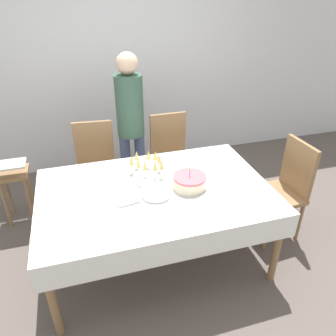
% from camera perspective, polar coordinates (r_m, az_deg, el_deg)
% --- Properties ---
extents(ground_plane, '(12.00, 12.00, 0.00)m').
position_cam_1_polar(ground_plane, '(3.12, -1.97, -14.98)').
color(ground_plane, '#564C47').
extents(wall_back, '(8.00, 0.05, 2.70)m').
position_cam_1_polar(wall_back, '(4.20, -9.34, 17.88)').
color(wall_back, silver).
rests_on(wall_back, ground_plane).
extents(dining_table, '(1.87, 1.21, 0.73)m').
position_cam_1_polar(dining_table, '(2.72, -2.20, -5.56)').
color(dining_table, white).
rests_on(dining_table, ground_plane).
extents(dining_chair_far_left, '(0.46, 0.46, 0.96)m').
position_cam_1_polar(dining_chair_far_left, '(3.50, -12.43, 0.65)').
color(dining_chair_far_left, olive).
rests_on(dining_chair_far_left, ground_plane).
extents(dining_chair_far_right, '(0.42, 0.42, 0.96)m').
position_cam_1_polar(dining_chair_far_right, '(3.62, 0.49, 2.46)').
color(dining_chair_far_right, olive).
rests_on(dining_chair_far_right, ground_plane).
extents(dining_chair_right_end, '(0.44, 0.44, 0.96)m').
position_cam_1_polar(dining_chair_right_end, '(3.25, 19.70, -2.97)').
color(dining_chair_right_end, olive).
rests_on(dining_chair_right_end, ground_plane).
extents(birthday_cake, '(0.27, 0.27, 0.18)m').
position_cam_1_polar(birthday_cake, '(2.67, 3.76, -2.38)').
color(birthday_cake, beige).
rests_on(birthday_cake, dining_table).
extents(champagne_tray, '(0.36, 0.36, 0.18)m').
position_cam_1_polar(champagne_tray, '(2.83, -3.53, 0.50)').
color(champagne_tray, silver).
rests_on(champagne_tray, dining_table).
extents(plate_stack_main, '(0.23, 0.23, 0.04)m').
position_cam_1_polar(plate_stack_main, '(2.58, -2.08, -4.36)').
color(plate_stack_main, white).
rests_on(plate_stack_main, dining_table).
extents(plate_stack_dessert, '(0.16, 0.16, 0.03)m').
position_cam_1_polar(plate_stack_dessert, '(2.75, -3.94, -2.27)').
color(plate_stack_dessert, silver).
rests_on(plate_stack_dessert, dining_table).
extents(cake_knife, '(0.28, 0.15, 0.00)m').
position_cam_1_polar(cake_knife, '(2.54, 4.72, -5.60)').
color(cake_knife, silver).
rests_on(cake_knife, dining_table).
extents(fork_pile, '(0.18, 0.09, 0.02)m').
position_cam_1_polar(fork_pile, '(2.52, -6.90, -5.95)').
color(fork_pile, silver).
rests_on(fork_pile, dining_table).
extents(napkin_pile, '(0.15, 0.15, 0.01)m').
position_cam_1_polar(napkin_pile, '(2.61, -6.57, -4.62)').
color(napkin_pile, white).
rests_on(napkin_pile, dining_table).
extents(person_standing, '(0.28, 0.28, 1.63)m').
position_cam_1_polar(person_standing, '(3.43, -6.56, 8.81)').
color(person_standing, '#3F4C72').
rests_on(person_standing, ground_plane).
extents(high_chair, '(0.33, 0.35, 0.71)m').
position_cam_1_polar(high_chair, '(3.58, -25.31, -1.95)').
color(high_chair, olive).
rests_on(high_chair, ground_plane).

